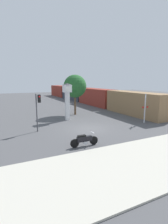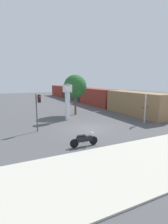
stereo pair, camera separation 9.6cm
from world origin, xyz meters
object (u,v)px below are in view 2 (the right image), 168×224
(traffic_light, at_px, (38,105))
(street_tree, at_px, (75,86))
(motorcycle, at_px, (84,140))
(freight_train, at_px, (84,95))
(railroad_crossing_signal, at_px, (145,107))
(clock_tower, at_px, (67,96))

(traffic_light, relative_size, street_tree, 0.64)
(traffic_light, bearing_deg, motorcycle, -67.93)
(freight_train, distance_m, railroad_crossing_signal, 22.18)
(freight_train, bearing_deg, motorcycle, -116.16)
(motorcycle, xyz_separation_m, freight_train, (12.56, 25.57, 1.20))
(clock_tower, relative_size, traffic_light, 1.24)
(motorcycle, relative_size, freight_train, 0.05)
(clock_tower, height_order, street_tree, street_tree)
(motorcycle, xyz_separation_m, clock_tower, (2.20, 9.38, 2.65))
(freight_train, height_order, traffic_light, traffic_light)
(freight_train, height_order, railroad_crossing_signal, railroad_crossing_signal)
(street_tree, bearing_deg, freight_train, 58.97)
(motorcycle, height_order, clock_tower, clock_tower)
(clock_tower, relative_size, railroad_crossing_signal, 1.34)
(clock_tower, height_order, railroad_crossing_signal, clock_tower)
(street_tree, bearing_deg, clock_tower, -129.62)
(freight_train, bearing_deg, street_tree, -121.03)
(traffic_light, bearing_deg, street_tree, 43.41)
(clock_tower, relative_size, street_tree, 0.80)
(motorcycle, relative_size, traffic_light, 0.61)
(freight_train, distance_m, traffic_light, 24.83)
(clock_tower, xyz_separation_m, street_tree, (2.28, 2.76, 1.10))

